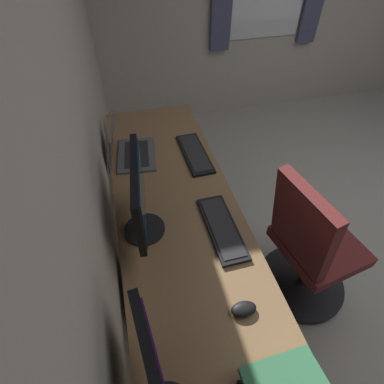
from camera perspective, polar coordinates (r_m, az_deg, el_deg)
The scene contains 9 objects.
wall_back at distance 1.06m, azimuth -22.41°, elevation 5.34°, with size 5.26×0.10×2.60m, color beige.
desk at distance 1.58m, azimuth -1.78°, elevation -7.66°, with size 2.34×0.64×0.73m.
drawer_pedestal at distance 1.74m, azimuth -0.75°, elevation -19.73°, with size 0.40×0.51×0.69m.
monitor_primary at distance 1.35m, azimuth -9.88°, elevation -0.88°, with size 0.46×0.20×0.41m.
laptop_leftmost at distance 1.93m, azimuth -12.19°, elevation 7.85°, with size 0.37×0.31×0.23m.
keyboard_main at distance 1.93m, azimuth 0.54°, elevation 7.30°, with size 0.42×0.15×0.02m.
keyboard_spare at distance 1.51m, azimuth 5.69°, elevation -6.72°, with size 0.42×0.15×0.02m.
mouse_main at distance 1.30m, azimuth 9.75°, elevation -20.95°, with size 0.06×0.10×0.03m, color black.
office_chair at distance 1.89m, azimuth 21.14°, elevation -10.21°, with size 0.56×0.58×0.97m.
Camera 1 is at (-0.83, 1.95, 1.92)m, focal length 28.22 mm.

